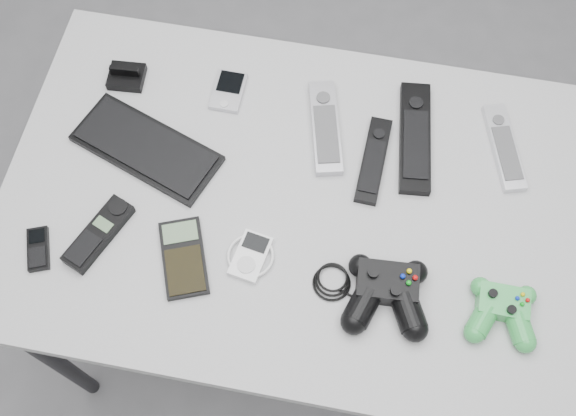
% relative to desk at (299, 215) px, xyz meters
% --- Properties ---
extents(floor, '(3.50, 3.50, 0.00)m').
position_rel_desk_xyz_m(floor, '(-0.03, -0.06, -0.71)').
color(floor, slate).
rests_on(floor, ground).
extents(desk, '(1.16, 0.75, 0.78)m').
position_rel_desk_xyz_m(desk, '(0.00, 0.00, 0.00)').
color(desk, '#ADADB0').
rests_on(desk, floor).
extents(pda_keyboard, '(0.32, 0.22, 0.02)m').
position_rel_desk_xyz_m(pda_keyboard, '(-0.32, 0.05, 0.08)').
color(pda_keyboard, black).
rests_on(pda_keyboard, desk).
extents(dock_bracket, '(0.08, 0.07, 0.04)m').
position_rel_desk_xyz_m(dock_bracket, '(-0.41, 0.21, 0.09)').
color(dock_bracket, black).
rests_on(dock_bracket, desk).
extents(pda, '(0.06, 0.10, 0.02)m').
position_rel_desk_xyz_m(pda, '(-0.19, 0.22, 0.08)').
color(pda, '#B2B1B9').
rests_on(pda, desk).
extents(remote_silver_a, '(0.10, 0.22, 0.02)m').
position_rel_desk_xyz_m(remote_silver_a, '(0.02, 0.17, 0.08)').
color(remote_silver_a, '#B2B1B9').
rests_on(remote_silver_a, desk).
extents(remote_black_a, '(0.05, 0.19, 0.02)m').
position_rel_desk_xyz_m(remote_black_a, '(0.13, 0.11, 0.08)').
color(remote_black_a, black).
rests_on(remote_black_a, desk).
extents(remote_black_b, '(0.09, 0.26, 0.02)m').
position_rel_desk_xyz_m(remote_black_b, '(0.20, 0.18, 0.08)').
color(remote_black_b, black).
rests_on(remote_black_b, desk).
extents(remote_silver_b, '(0.10, 0.20, 0.02)m').
position_rel_desk_xyz_m(remote_silver_b, '(0.38, 0.19, 0.08)').
color(remote_silver_b, silver).
rests_on(remote_silver_b, desk).
extents(mobile_phone, '(0.07, 0.09, 0.01)m').
position_rel_desk_xyz_m(mobile_phone, '(-0.46, -0.19, 0.07)').
color(mobile_phone, black).
rests_on(mobile_phone, desk).
extents(cordless_handset, '(0.11, 0.16, 0.02)m').
position_rel_desk_xyz_m(cordless_handset, '(-0.36, -0.14, 0.08)').
color(cordless_handset, black).
rests_on(cordless_handset, desk).
extents(calculator, '(0.13, 0.17, 0.02)m').
position_rel_desk_xyz_m(calculator, '(-0.19, -0.16, 0.08)').
color(calculator, black).
rests_on(calculator, desk).
extents(mp3_player, '(0.10, 0.11, 0.02)m').
position_rel_desk_xyz_m(mp3_player, '(-0.07, -0.13, 0.08)').
color(mp3_player, white).
rests_on(mp3_player, desk).
extents(controller_black, '(0.27, 0.18, 0.05)m').
position_rel_desk_xyz_m(controller_black, '(0.19, -0.16, 0.09)').
color(controller_black, black).
rests_on(controller_black, desk).
extents(controller_green, '(0.13, 0.14, 0.04)m').
position_rel_desk_xyz_m(controller_green, '(0.39, -0.15, 0.09)').
color(controller_green, green).
rests_on(controller_green, desk).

